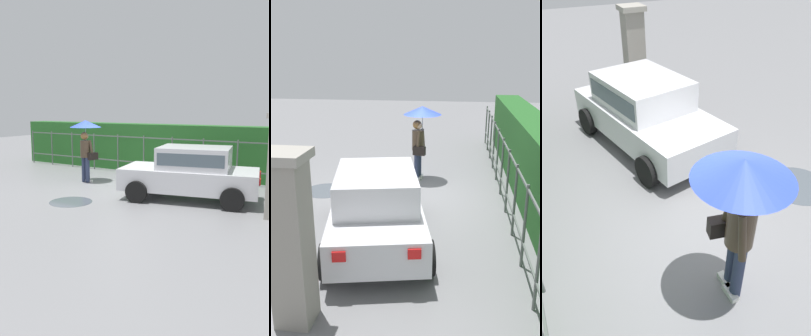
{
  "view_description": "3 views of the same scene",
  "coord_description": "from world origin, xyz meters",
  "views": [
    {
      "loc": [
        6.34,
        -9.29,
        2.52
      ],
      "look_at": [
        0.79,
        -0.1,
        0.72
      ],
      "focal_mm": 38.21,
      "sensor_mm": 36.0,
      "label": 1
    },
    {
      "loc": [
        9.3,
        1.29,
        3.57
      ],
      "look_at": [
        0.24,
        0.08,
        0.8
      ],
      "focal_mm": 41.1,
      "sensor_mm": 36.0,
      "label": 2
    },
    {
      "loc": [
        -3.6,
        2.1,
        3.9
      ],
      "look_at": [
        0.21,
        0.29,
        0.96
      ],
      "focal_mm": 36.43,
      "sensor_mm": 36.0,
      "label": 3
    }
  ],
  "objects": [
    {
      "name": "puddle_near",
      "position": [
        -0.03,
        -2.1,
        0.0
      ],
      "size": [
        1.17,
        1.17,
        0.0
      ],
      "primitive_type": "cylinder",
      "color": "#4C545B",
      "rests_on": "ground"
    },
    {
      "name": "ground_plane",
      "position": [
        0.0,
        0.0,
        0.0
      ],
      "size": [
        40.0,
        40.0,
        0.0
      ],
      "primitive_type": "plane",
      "color": "slate"
    },
    {
      "name": "pedestrian",
      "position": [
        -1.41,
        0.31,
        1.63
      ],
      "size": [
        1.07,
        1.07,
        2.11
      ],
      "rotation": [
        0.0,
        0.0,
        1.36
      ],
      "color": "#2D3856",
      "rests_on": "ground"
    },
    {
      "name": "fence_section",
      "position": [
        -0.37,
        2.5,
        0.83
      ],
      "size": [
        11.95,
        0.05,
        1.5
      ],
      "color": "#59605B",
      "rests_on": "ground"
    },
    {
      "name": "gate_pillar",
      "position": [
        5.04,
        -0.78,
        1.24
      ],
      "size": [
        0.6,
        0.6,
        2.42
      ],
      "color": "gray",
      "rests_on": "ground"
    },
    {
      "name": "car",
      "position": [
        2.65,
        -0.15,
        0.8
      ],
      "size": [
        3.96,
        2.45,
        1.48
      ],
      "rotation": [
        0.0,
        0.0,
        3.35
      ],
      "color": "silver",
      "rests_on": "ground"
    },
    {
      "name": "hedge_row",
      "position": [
        -0.37,
        3.29,
        0.95
      ],
      "size": [
        12.9,
        0.9,
        1.9
      ],
      "primitive_type": "cube",
      "color": "#235B23",
      "rests_on": "ground"
    }
  ]
}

